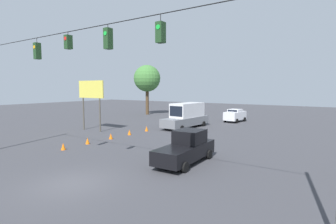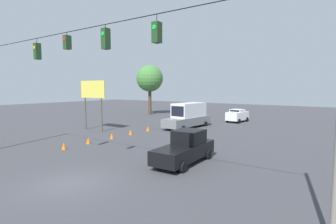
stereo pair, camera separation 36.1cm
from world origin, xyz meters
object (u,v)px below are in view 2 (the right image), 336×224
overhead_signal_span (86,77)px  pickup_truck_black_crossing_near (185,148)px  roadside_billboard (93,93)px  tree_horizon_right (150,79)px  traffic_cone_fifth (148,129)px  sedan_white_withflow_deep (237,115)px  traffic_cone_second (88,141)px  traffic_cone_third (112,136)px  traffic_cone_nearest (64,146)px  traffic_cone_fourth (131,132)px  box_truck_grey_withflow_far (188,116)px

overhead_signal_span → pickup_truck_black_crossing_near: 7.74m
roadside_billboard → tree_horizon_right: 19.19m
roadside_billboard → traffic_cone_fifth: bearing=-149.4°
sedan_white_withflow_deep → traffic_cone_second: 22.67m
traffic_cone_second → traffic_cone_fifth: bearing=-90.0°
traffic_cone_third → traffic_cone_nearest: bearing=91.5°
overhead_signal_span → traffic_cone_third: overhead_signal_span is taller
traffic_cone_second → overhead_signal_span: bearing=142.0°
pickup_truck_black_crossing_near → roadside_billboard: size_ratio=0.95×
sedan_white_withflow_deep → traffic_cone_fifth: 14.75m
pickup_truck_black_crossing_near → traffic_cone_fourth: (10.06, -5.46, -0.69)m
overhead_signal_span → sedan_white_withflow_deep: 27.97m
traffic_cone_fifth → tree_horizon_right: 19.86m
traffic_cone_third → tree_horizon_right: 24.30m
overhead_signal_span → pickup_truck_black_crossing_near: overhead_signal_span is taller
pickup_truck_black_crossing_near → traffic_cone_fifth: 13.12m
overhead_signal_span → traffic_cone_fifth: (7.13, -13.88, -5.26)m
overhead_signal_span → traffic_cone_third: (7.10, -8.31, -5.26)m
roadside_billboard → traffic_cone_second: bearing=137.3°
overhead_signal_span → box_truck_grey_withflow_far: bearing=-75.8°
traffic_cone_fourth → overhead_signal_span: bearing=122.9°
traffic_cone_third → tree_horizon_right: bearing=-60.1°
box_truck_grey_withflow_far → traffic_cone_nearest: size_ratio=13.53×
box_truck_grey_withflow_far → traffic_cone_nearest: box_truck_grey_withflow_far is taller
sedan_white_withflow_deep → traffic_cone_fourth: size_ratio=7.32×
overhead_signal_span → tree_horizon_right: 34.29m
traffic_cone_nearest → traffic_cone_fourth: 7.93m
box_truck_grey_withflow_far → traffic_cone_fifth: (2.37, 5.00, -1.22)m
sedan_white_withflow_deep → traffic_cone_fourth: sedan_white_withflow_deep is taller
traffic_cone_fifth → sedan_white_withflow_deep: bearing=-112.0°
pickup_truck_black_crossing_near → traffic_cone_third: bearing=-15.6°
pickup_truck_black_crossing_near → traffic_cone_fifth: bearing=-39.7°
roadside_billboard → tree_horizon_right: size_ratio=0.63×
box_truck_grey_withflow_far → traffic_cone_fifth: bearing=64.6°
overhead_signal_span → traffic_cone_second: 10.47m
box_truck_grey_withflow_far → tree_horizon_right: bearing=-34.8°
traffic_cone_fifth → roadside_billboard: bearing=30.6°
sedan_white_withflow_deep → traffic_cone_third: sedan_white_withflow_deep is taller
roadside_billboard → tree_horizon_right: bearing=-71.1°
traffic_cone_third → traffic_cone_fourth: (0.01, -2.66, 0.00)m
traffic_cone_second → traffic_cone_nearest: bearing=93.8°
sedan_white_withflow_deep → roadside_billboard: bearing=56.9°
traffic_cone_nearest → traffic_cone_second: size_ratio=1.00×
overhead_signal_span → traffic_cone_fifth: overhead_signal_span is taller
box_truck_grey_withflow_far → traffic_cone_fourth: 8.34m
traffic_cone_second → traffic_cone_fourth: same height
overhead_signal_span → box_truck_grey_withflow_far: (4.76, -18.88, -4.05)m
traffic_cone_fourth → roadside_billboard: size_ratio=0.10×
roadside_billboard → sedan_white_withflow_deep: bearing=-123.1°
roadside_billboard → traffic_cone_nearest: bearing=126.7°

